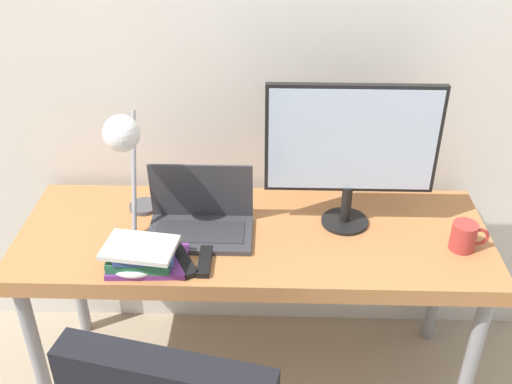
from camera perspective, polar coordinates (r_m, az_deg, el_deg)
wall_back at (r=2.13m, az=0.05°, el=15.01°), size 8.00×0.05×2.60m
desk at (r=2.11m, az=-0.23°, el=-5.26°), size 1.62×0.58×0.71m
laptop at (r=2.06m, az=-5.32°, el=-2.61°), size 0.36×0.22×0.23m
monitor at (r=1.99m, az=9.09°, el=4.36°), size 0.57×0.16×0.52m
desk_lamp at (r=1.93m, az=-12.38°, el=4.49°), size 0.12×0.29×0.45m
book_stack at (r=1.93m, az=-10.64°, el=-5.95°), size 0.26×0.20×0.09m
tv_remote at (r=1.94m, az=-6.90°, el=-6.51°), size 0.11×0.17×0.02m
media_remote at (r=1.93m, az=-4.90°, el=-6.61°), size 0.04×0.15×0.02m
mug at (r=2.08m, az=19.25°, el=-4.01°), size 0.13×0.08×0.10m
game_controller at (r=1.93m, az=-11.49°, el=-6.96°), size 0.16×0.11×0.04m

